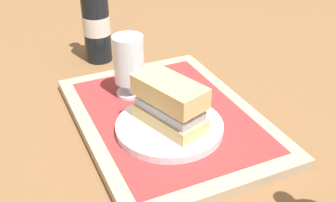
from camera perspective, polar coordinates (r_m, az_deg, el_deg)
The scene contains 8 objects.
ground_plane at distance 0.79m, azimuth 0.00°, elevation -3.10°, with size 3.00×3.00×0.00m, color brown.
tray at distance 0.78m, azimuth 0.00°, elevation -2.50°, with size 0.44×0.32×0.02m, color tan.
placemat at distance 0.78m, azimuth 0.00°, elevation -1.85°, with size 0.38×0.27×0.00m, color #9E2D2D.
plate at distance 0.73m, azimuth 0.20°, elevation -3.58°, with size 0.19×0.19×0.01m, color white.
sandwich at distance 0.71m, azimuth 0.02°, elevation -0.13°, with size 0.14×0.10×0.08m.
beer_glass at distance 0.81m, azimuth -5.40°, elevation 5.22°, with size 0.06×0.06×0.12m.
napkin_folded at distance 0.87m, azimuth -0.01°, elevation 2.38°, with size 0.09×0.07×0.01m, color white.
beer_bottle at distance 1.01m, azimuth -9.88°, elevation 11.02°, with size 0.07×0.07×0.27m.
Camera 1 is at (-0.59, 0.27, 0.45)m, focal length 44.34 mm.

